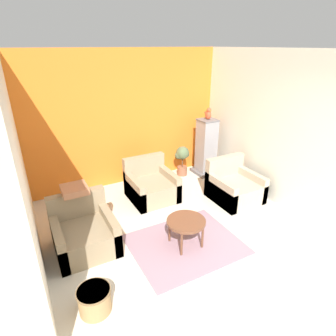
{
  "coord_description": "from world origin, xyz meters",
  "views": [
    {
      "loc": [
        -1.99,
        -1.94,
        2.83
      ],
      "look_at": [
        0.0,
        1.75,
        0.97
      ],
      "focal_mm": 30.0,
      "sensor_mm": 36.0,
      "label": 1
    }
  ],
  "objects_px": {
    "birdcage": "(206,148)",
    "potted_plant": "(182,157)",
    "armchair_right": "(234,187)",
    "wicker_basket": "(95,299)",
    "coffee_table": "(186,223)",
    "armchair_left": "(84,233)",
    "armchair_middle": "(151,186)",
    "parrot": "(208,114)"
  },
  "relations": [
    {
      "from": "birdcage",
      "to": "potted_plant",
      "type": "relative_size",
      "value": 1.85
    },
    {
      "from": "armchair_right",
      "to": "wicker_basket",
      "type": "relative_size",
      "value": 2.25
    },
    {
      "from": "coffee_table",
      "to": "armchair_left",
      "type": "bearing_deg",
      "value": 154.02
    },
    {
      "from": "armchair_middle",
      "to": "coffee_table",
      "type": "bearing_deg",
      "value": -95.66
    },
    {
      "from": "coffee_table",
      "to": "armchair_right",
      "type": "relative_size",
      "value": 0.67
    },
    {
      "from": "armchair_right",
      "to": "armchair_middle",
      "type": "bearing_deg",
      "value": 150.44
    },
    {
      "from": "parrot",
      "to": "potted_plant",
      "type": "bearing_deg",
      "value": 164.81
    },
    {
      "from": "armchair_middle",
      "to": "potted_plant",
      "type": "distance_m",
      "value": 1.28
    },
    {
      "from": "armchair_left",
      "to": "potted_plant",
      "type": "distance_m",
      "value": 3.03
    },
    {
      "from": "armchair_middle",
      "to": "potted_plant",
      "type": "height_order",
      "value": "armchair_middle"
    },
    {
      "from": "armchair_left",
      "to": "potted_plant",
      "type": "relative_size",
      "value": 1.24
    },
    {
      "from": "armchair_left",
      "to": "wicker_basket",
      "type": "distance_m",
      "value": 1.18
    },
    {
      "from": "coffee_table",
      "to": "potted_plant",
      "type": "relative_size",
      "value": 0.83
    },
    {
      "from": "parrot",
      "to": "birdcage",
      "type": "bearing_deg",
      "value": -90.0
    },
    {
      "from": "armchair_left",
      "to": "birdcage",
      "type": "relative_size",
      "value": 0.67
    },
    {
      "from": "parrot",
      "to": "potted_plant",
      "type": "xyz_separation_m",
      "value": [
        -0.55,
        0.15,
        -0.98
      ]
    },
    {
      "from": "birdcage",
      "to": "potted_plant",
      "type": "bearing_deg",
      "value": 164.59
    },
    {
      "from": "armchair_left",
      "to": "armchair_right",
      "type": "bearing_deg",
      "value": 1.78
    },
    {
      "from": "armchair_middle",
      "to": "birdcage",
      "type": "height_order",
      "value": "birdcage"
    },
    {
      "from": "armchair_middle",
      "to": "armchair_right",
      "type": "bearing_deg",
      "value": -29.56
    },
    {
      "from": "coffee_table",
      "to": "potted_plant",
      "type": "height_order",
      "value": "potted_plant"
    },
    {
      "from": "coffee_table",
      "to": "birdcage",
      "type": "height_order",
      "value": "birdcage"
    },
    {
      "from": "armchair_middle",
      "to": "parrot",
      "type": "relative_size",
      "value": 3.27
    },
    {
      "from": "potted_plant",
      "to": "wicker_basket",
      "type": "bearing_deg",
      "value": -135.87
    },
    {
      "from": "armchair_right",
      "to": "wicker_basket",
      "type": "bearing_deg",
      "value": -157.97
    },
    {
      "from": "birdcage",
      "to": "parrot",
      "type": "height_order",
      "value": "parrot"
    },
    {
      "from": "wicker_basket",
      "to": "birdcage",
      "type": "bearing_deg",
      "value": 37.39
    },
    {
      "from": "coffee_table",
      "to": "birdcage",
      "type": "xyz_separation_m",
      "value": [
        1.8,
        2.04,
        0.23
      ]
    },
    {
      "from": "armchair_left",
      "to": "coffee_table",
      "type": "bearing_deg",
      "value": -25.98
    },
    {
      "from": "coffee_table",
      "to": "birdcage",
      "type": "distance_m",
      "value": 2.73
    },
    {
      "from": "armchair_left",
      "to": "wicker_basket",
      "type": "bearing_deg",
      "value": -98.07
    },
    {
      "from": "armchair_middle",
      "to": "wicker_basket",
      "type": "bearing_deg",
      "value": -129.21
    },
    {
      "from": "armchair_left",
      "to": "armchair_right",
      "type": "height_order",
      "value": "same"
    },
    {
      "from": "armchair_left",
      "to": "potted_plant",
      "type": "height_order",
      "value": "armchair_left"
    },
    {
      "from": "birdcage",
      "to": "parrot",
      "type": "distance_m",
      "value": 0.8
    },
    {
      "from": "potted_plant",
      "to": "armchair_right",
      "type": "bearing_deg",
      "value": -77.25
    },
    {
      "from": "birdcage",
      "to": "potted_plant",
      "type": "distance_m",
      "value": 0.6
    },
    {
      "from": "coffee_table",
      "to": "potted_plant",
      "type": "distance_m",
      "value": 2.52
    },
    {
      "from": "armchair_left",
      "to": "armchair_middle",
      "type": "height_order",
      "value": "same"
    },
    {
      "from": "coffee_table",
      "to": "armchair_left",
      "type": "xyz_separation_m",
      "value": [
        -1.36,
        0.66,
        -0.14
      ]
    },
    {
      "from": "armchair_middle",
      "to": "wicker_basket",
      "type": "xyz_separation_m",
      "value": [
        -1.68,
        -2.06,
        -0.09
      ]
    },
    {
      "from": "armchair_middle",
      "to": "birdcage",
      "type": "xyz_separation_m",
      "value": [
        1.64,
        0.48,
        0.37
      ]
    }
  ]
}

